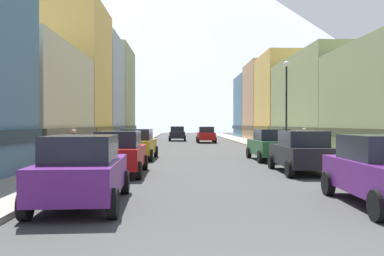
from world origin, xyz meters
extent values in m
cube|color=gray|center=(-6.25, 35.00, 0.07)|extent=(2.50, 100.00, 0.15)
cube|color=gray|center=(6.25, 35.00, 0.07)|extent=(2.50, 100.00, 0.15)
cube|color=#D8B259|center=(-12.16, 30.51, 5.87)|extent=(9.32, 8.08, 11.73)
cube|color=brown|center=(-12.16, 30.51, 1.60)|extent=(9.62, 8.08, 0.50)
cube|color=#99A5B2|center=(-11.25, 39.15, 5.51)|extent=(7.50, 8.32, 11.02)
cube|color=#444A50|center=(-11.25, 39.15, 1.60)|extent=(7.80, 8.32, 0.50)
cube|color=#8C9966|center=(-12.47, 49.10, 5.85)|extent=(9.93, 10.65, 11.71)
cube|color=#3F442D|center=(-12.47, 49.10, 1.60)|extent=(10.23, 10.65, 0.50)
cube|color=#8C9966|center=(11.00, 29.27, 3.75)|extent=(7.00, 13.82, 7.50)
cube|color=#3F442D|center=(11.00, 29.27, 1.60)|extent=(7.30, 13.82, 0.50)
cube|color=#D8B259|center=(11.47, 40.93, 4.78)|extent=(7.95, 8.59, 9.56)
cube|color=brown|center=(11.47, 40.93, 1.60)|extent=(8.25, 8.59, 0.50)
cube|color=tan|center=(10.61, 49.99, 5.00)|extent=(6.23, 8.90, 9.99)
cube|color=brown|center=(10.61, 49.99, 1.60)|extent=(6.53, 8.90, 0.50)
cube|color=slate|center=(11.66, 59.51, 4.70)|extent=(8.32, 9.59, 9.41)
cube|color=#22333F|center=(11.66, 59.51, 1.60)|extent=(8.62, 9.59, 0.50)
cube|color=#591E72|center=(-3.80, 6.66, 0.74)|extent=(2.05, 4.48, 0.80)
cube|color=#1E232D|center=(-3.79, 6.41, 1.46)|extent=(1.70, 2.27, 0.64)
cylinder|color=black|center=(-4.80, 8.26, 0.34)|extent=(0.25, 0.69, 0.68)
cylinder|color=black|center=(-2.96, 8.35, 0.34)|extent=(0.25, 0.69, 0.68)
cylinder|color=black|center=(-4.64, 4.97, 0.34)|extent=(0.25, 0.69, 0.68)
cylinder|color=black|center=(-2.80, 5.06, 0.34)|extent=(0.25, 0.69, 0.68)
cube|color=#9E1111|center=(-3.80, 13.12, 0.74)|extent=(1.88, 4.42, 0.80)
cube|color=#1E232D|center=(-3.80, 12.87, 1.46)|extent=(1.62, 2.22, 0.64)
cylinder|color=black|center=(-4.74, 14.76, 0.34)|extent=(0.23, 0.68, 0.68)
cylinder|color=black|center=(-2.90, 14.78, 0.34)|extent=(0.23, 0.68, 0.68)
cylinder|color=black|center=(-4.70, 11.46, 0.34)|extent=(0.23, 0.68, 0.68)
cylinder|color=black|center=(-2.86, 11.48, 0.34)|extent=(0.23, 0.68, 0.68)
cube|color=#B28419|center=(-3.80, 20.60, 0.74)|extent=(1.99, 4.46, 0.80)
cube|color=#1E232D|center=(-3.81, 20.35, 1.46)|extent=(1.67, 2.25, 0.64)
cylinder|color=black|center=(-4.66, 22.28, 0.34)|extent=(0.24, 0.69, 0.68)
cylinder|color=black|center=(-2.83, 22.21, 0.34)|extent=(0.24, 0.69, 0.68)
cylinder|color=black|center=(-4.77, 18.98, 0.34)|extent=(0.24, 0.69, 0.68)
cylinder|color=black|center=(-2.94, 18.92, 0.34)|extent=(0.24, 0.69, 0.68)
cube|color=#1E232D|center=(3.81, 6.49, 1.46)|extent=(1.69, 2.26, 0.64)
cylinder|color=black|center=(2.82, 4.63, 0.34)|extent=(0.25, 0.69, 0.68)
cylinder|color=black|center=(2.95, 7.93, 0.34)|extent=(0.25, 0.69, 0.68)
cube|color=black|center=(3.80, 13.49, 0.74)|extent=(1.89, 4.42, 0.80)
cube|color=#1E232D|center=(3.80, 13.24, 1.46)|extent=(1.62, 2.22, 0.64)
cylinder|color=black|center=(2.90, 15.15, 0.34)|extent=(0.23, 0.68, 0.68)
cylinder|color=black|center=(4.74, 15.13, 0.34)|extent=(0.23, 0.68, 0.68)
cylinder|color=black|center=(2.86, 11.85, 0.34)|extent=(0.23, 0.68, 0.68)
cylinder|color=black|center=(4.70, 11.83, 0.34)|extent=(0.23, 0.68, 0.68)
cube|color=#265933|center=(3.80, 19.51, 0.74)|extent=(1.92, 4.43, 0.80)
cube|color=#1E232D|center=(3.80, 19.26, 1.46)|extent=(1.64, 2.23, 0.64)
cylinder|color=black|center=(2.85, 21.14, 0.34)|extent=(0.23, 0.68, 0.68)
cylinder|color=black|center=(4.69, 21.18, 0.34)|extent=(0.23, 0.68, 0.68)
cylinder|color=black|center=(2.91, 17.84, 0.34)|extent=(0.23, 0.68, 0.68)
cylinder|color=black|center=(4.75, 17.88, 0.34)|extent=(0.23, 0.68, 0.68)
cube|color=black|center=(-1.60, 47.41, 0.74)|extent=(1.84, 4.40, 0.80)
cube|color=#1E232D|center=(-1.60, 47.66, 1.46)|extent=(1.60, 2.20, 0.64)
cylinder|color=black|center=(-0.68, 45.76, 0.34)|extent=(0.22, 0.68, 0.68)
cylinder|color=black|center=(-2.52, 45.76, 0.34)|extent=(0.22, 0.68, 0.68)
cylinder|color=black|center=(-0.68, 49.06, 0.34)|extent=(0.22, 0.68, 0.68)
cylinder|color=black|center=(-2.52, 49.06, 0.34)|extent=(0.22, 0.68, 0.68)
cube|color=#9E1111|center=(1.60, 42.13, 0.74)|extent=(1.84, 4.40, 0.80)
cube|color=#1E232D|center=(1.60, 41.88, 1.46)|extent=(1.60, 2.20, 0.64)
cylinder|color=black|center=(0.68, 43.78, 0.34)|extent=(0.22, 0.68, 0.68)
cylinder|color=black|center=(2.52, 43.78, 0.34)|extent=(0.22, 0.68, 0.68)
cylinder|color=black|center=(0.68, 40.48, 0.34)|extent=(0.22, 0.68, 0.68)
cylinder|color=black|center=(2.52, 40.48, 0.34)|extent=(0.22, 0.68, 0.68)
cylinder|color=gray|center=(7.00, 16.32, 0.33)|extent=(0.50, 0.50, 0.37)
sphere|color=#267222|center=(7.00, 16.32, 0.76)|extent=(0.61, 0.61, 0.61)
cylinder|color=#4C4C51|center=(-7.00, 15.67, 0.32)|extent=(0.47, 0.47, 0.34)
sphere|color=#2B5F27|center=(-7.00, 15.67, 0.68)|extent=(0.46, 0.46, 0.46)
cylinder|color=navy|center=(6.25, 21.16, 0.87)|extent=(0.36, 0.36, 1.45)
sphere|color=tan|center=(6.25, 21.16, 1.71)|extent=(0.23, 0.23, 0.23)
cylinder|color=#333338|center=(-6.25, 15.50, 0.87)|extent=(0.36, 0.36, 1.44)
sphere|color=tan|center=(-6.25, 15.50, 1.71)|extent=(0.23, 0.23, 0.23)
cylinder|color=black|center=(5.35, 21.95, 2.90)|extent=(0.12, 0.12, 5.50)
sphere|color=white|center=(5.35, 21.95, 5.83)|extent=(0.36, 0.36, 0.36)
cone|color=silver|center=(-14.79, 260.00, 63.93)|extent=(331.53, 331.53, 127.85)
camera|label=1|loc=(-1.36, -4.00, 2.06)|focal=39.09mm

